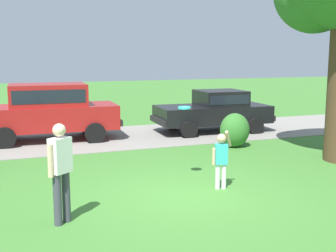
{
  "coord_description": "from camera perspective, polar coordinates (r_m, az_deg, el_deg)",
  "views": [
    {
      "loc": [
        -3.34,
        -7.93,
        2.85
      ],
      "look_at": [
        0.46,
        2.12,
        1.1
      ],
      "focal_mm": 46.27,
      "sensor_mm": 36.0,
      "label": 1
    }
  ],
  "objects": [
    {
      "name": "ground_plane",
      "position": [
        9.06,
        2.04,
        -9.09
      ],
      "size": [
        80.0,
        80.0,
        0.0
      ],
      "primitive_type": "plane",
      "color": "#3D752D"
    },
    {
      "name": "parked_suv",
      "position": [
        15.07,
        -15.45,
        2.17
      ],
      "size": [
        4.77,
        2.24,
        1.92
      ],
      "color": "maroon",
      "rests_on": "ground"
    },
    {
      "name": "parked_sedan",
      "position": [
        16.4,
        6.19,
        2.19
      ],
      "size": [
        4.48,
        2.25,
        1.56
      ],
      "color": "black",
      "rests_on": "ground"
    },
    {
      "name": "driveway_strip",
      "position": [
        15.27,
        -7.73,
        -1.55
      ],
      "size": [
        28.0,
        4.4,
        0.02
      ],
      "primitive_type": "cube",
      "color": "gray",
      "rests_on": "ground"
    },
    {
      "name": "frisbee",
      "position": [
        9.72,
        2.16,
        2.44
      ],
      "size": [
        0.28,
        0.28,
        0.06
      ],
      "color": "#1EB7B2"
    },
    {
      "name": "adult_onlooker",
      "position": [
        7.55,
        -13.96,
        -5.37
      ],
      "size": [
        0.44,
        0.39,
        1.74
      ],
      "color": "#3F3F4C",
      "rests_on": "ground"
    },
    {
      "name": "child_thrower",
      "position": [
        9.36,
        7.02,
        -4.0
      ],
      "size": [
        0.47,
        0.23,
        1.29
      ],
      "color": "white",
      "rests_on": "ground"
    },
    {
      "name": "shrub_centre_left",
      "position": [
        13.74,
        8.78,
        -0.55
      ],
      "size": [
        0.95,
        0.84,
        1.07
      ],
      "color": "#33702B",
      "rests_on": "ground"
    }
  ]
}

